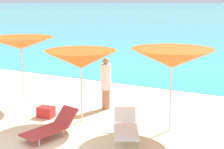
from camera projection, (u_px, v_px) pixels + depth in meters
ground_plane at (162, 80)px, 16.49m from camera, size 50.00×100.00×0.30m
umbrella_1 at (21, 43)px, 11.64m from camera, size 2.40×2.40×2.40m
umbrella_2 at (81, 59)px, 10.08m from camera, size 2.14×2.14×2.19m
umbrella_3 at (172, 58)px, 9.31m from camera, size 2.37×2.37×2.35m
lounge_chair_0 at (51, 126)px, 9.23m from camera, size 0.90×1.72×0.67m
lounge_chair_1 at (126, 127)px, 9.19m from camera, size 1.26×1.63×0.66m
beachgoer_1 at (106, 82)px, 11.51m from camera, size 0.36×0.36×1.76m
cooler_box at (46, 112)px, 10.82m from camera, size 0.54×0.42×0.34m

